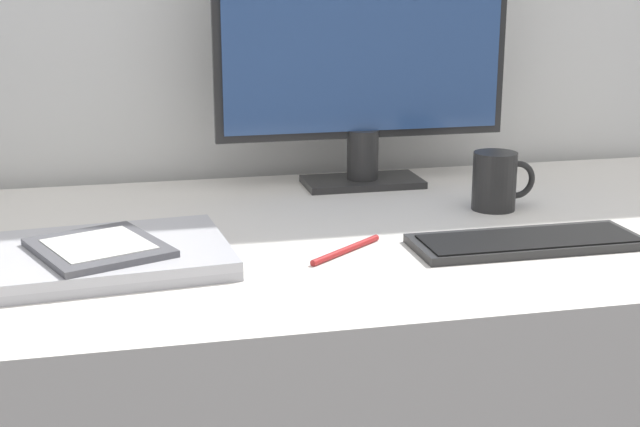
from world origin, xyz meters
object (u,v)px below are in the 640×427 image
monitor (364,33)px  keyboard (528,242)px  coffee_mug (496,181)px  pen (346,250)px  ereader (99,248)px  laptop (98,257)px

monitor → keyboard: (0.13, -0.41, -0.26)m
monitor → coffee_mug: size_ratio=4.96×
monitor → pen: 0.48m
coffee_mug → monitor: bearing=128.0°
monitor → ereader: bearing=-140.4°
coffee_mug → pen: size_ratio=0.88×
laptop → pen: (0.33, -0.02, -0.01)m
coffee_mug → pen: 0.34m
keyboard → pen: (-0.26, 0.03, -0.00)m
pen → monitor: bearing=71.4°
pen → keyboard: bearing=-6.6°
pen → laptop: bearing=176.7°
ereader → pen: size_ratio=1.76×
keyboard → coffee_mug: bearing=79.3°
pen → ereader: bearing=179.4°
coffee_mug → pen: bearing=-149.9°
coffee_mug → pen: (-0.29, -0.17, -0.04)m
ereader → pen: 0.33m
monitor → ereader: monitor is taller
keyboard → coffee_mug: size_ratio=3.08×
coffee_mug → pen: coffee_mug is taller
ereader → keyboard: bearing=-3.3°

